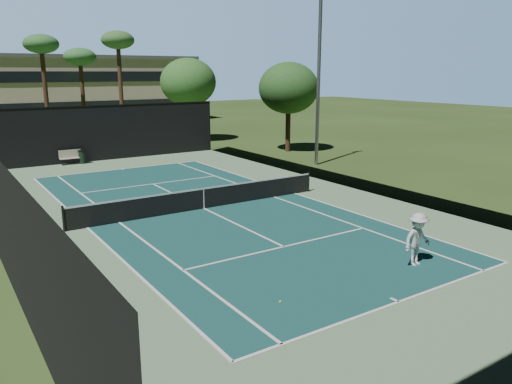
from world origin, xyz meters
TOP-DOWN VIEW (x-y plane):
  - ground at (0.00, 0.00)m, footprint 160.00×160.00m
  - apron_slab at (0.00, 0.00)m, footprint 18.00×32.00m
  - court_surface at (0.00, 0.00)m, footprint 10.97×23.77m
  - court_lines at (0.00, 0.00)m, footprint 11.07×23.87m
  - tennis_net at (0.00, 0.00)m, footprint 12.90×0.10m
  - fence at (0.00, 0.06)m, footprint 18.04×32.05m
  - player at (2.70, -10.26)m, footprint 1.19×0.70m
  - tennis_ball_a at (-2.83, -10.06)m, footprint 0.07×0.07m
  - tennis_ball_b at (-3.27, 0.89)m, footprint 0.07×0.07m
  - tennis_ball_c at (3.52, 2.75)m, footprint 0.06×0.06m
  - tennis_ball_d at (-2.30, 3.00)m, footprint 0.06×0.06m
  - park_bench at (-2.38, 15.64)m, footprint 1.50×0.45m
  - trash_bin at (-1.60, 15.49)m, footprint 0.56×0.56m
  - palm_a at (-2.00, 24.00)m, footprint 2.80×2.80m
  - palm_b at (1.50, 26.00)m, footprint 2.80×2.80m
  - palm_c at (4.00, 23.00)m, footprint 2.80×2.80m
  - decid_tree_a at (10.00, 22.00)m, footprint 5.12×5.12m
  - decid_tree_b at (14.00, 12.00)m, footprint 4.80×4.80m
  - campus_building at (0.00, 45.98)m, footprint 40.50×12.50m
  - light_pole at (12.00, 6.00)m, footprint 0.90×0.25m

SIDE VIEW (x-z plane):
  - ground at x=0.00m, z-range 0.00..0.00m
  - apron_slab at x=0.00m, z-range 0.00..0.01m
  - court_surface at x=0.00m, z-range 0.01..0.02m
  - court_lines at x=0.00m, z-range 0.02..0.02m
  - tennis_ball_d at x=-2.30m, z-range 0.00..0.06m
  - tennis_ball_c at x=3.52m, z-range 0.00..0.06m
  - tennis_ball_b at x=-3.27m, z-range 0.00..0.07m
  - tennis_ball_a at x=-2.83m, z-range 0.00..0.07m
  - trash_bin at x=-1.60m, z-range 0.01..0.95m
  - park_bench at x=-2.38m, z-range 0.03..1.06m
  - tennis_net at x=0.00m, z-range 0.01..1.11m
  - player at x=2.70m, z-range 0.00..1.83m
  - fence at x=0.00m, z-range -0.01..4.02m
  - campus_building at x=0.00m, z-range 0.06..8.36m
  - decid_tree_b at x=14.00m, z-range 1.51..8.65m
  - decid_tree_a at x=10.00m, z-range 1.61..9.23m
  - light_pole at x=12.00m, z-range 0.35..12.57m
  - palm_b at x=1.50m, z-range 3.15..11.57m
  - palm_a at x=-2.00m, z-range 3.53..12.85m
  - palm_c at x=4.00m, z-range 3.72..13.49m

